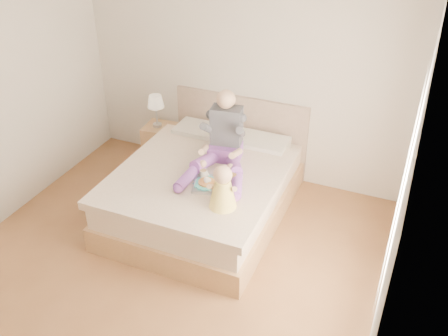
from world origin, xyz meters
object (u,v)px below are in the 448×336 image
at_px(nightstand, 162,144).
at_px(tray, 216,183).
at_px(bed, 207,187).
at_px(adult, 223,144).
at_px(baby, 223,190).

height_order(nightstand, tray, tray).
relative_size(bed, nightstand, 4.30).
relative_size(adult, tray, 2.00).
bearing_deg(baby, tray, 113.15).
bearing_deg(baby, bed, 113.94).
bearing_deg(tray, adult, 87.37).
height_order(bed, baby, baby).
height_order(bed, adult, adult).
xyz_separation_m(bed, nightstand, (-1.00, 0.76, -0.06)).
bearing_deg(baby, nightstand, 123.92).
height_order(adult, baby, adult).
bearing_deg(adult, nightstand, 140.46).
bearing_deg(bed, nightstand, 142.69).
distance_m(bed, tray, 0.53).
bearing_deg(bed, adult, 30.43).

